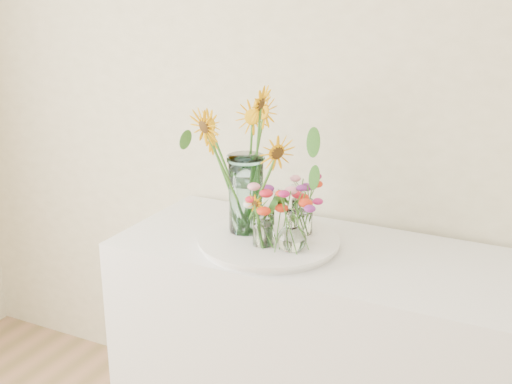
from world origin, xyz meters
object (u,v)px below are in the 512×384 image
(counter, at_px, (313,362))
(small_vase_c, at_px, (302,217))
(mason_jar, at_px, (246,194))
(small_vase_b, at_px, (292,230))
(small_vase_a, at_px, (264,229))
(tray, at_px, (269,243))

(counter, xyz_separation_m, small_vase_c, (-0.07, 0.04, 0.54))
(mason_jar, xyz_separation_m, small_vase_b, (0.21, -0.08, -0.07))
(small_vase_b, bearing_deg, small_vase_c, 99.90)
(counter, height_order, small_vase_a, small_vase_a)
(tray, distance_m, mason_jar, 0.19)
(small_vase_a, xyz_separation_m, small_vase_c, (0.07, 0.15, 0.00))
(small_vase_b, distance_m, small_vase_c, 0.15)
(small_vase_a, bearing_deg, counter, 37.70)
(tray, height_order, small_vase_c, small_vase_c)
(tray, relative_size, mason_jar, 1.65)
(mason_jar, xyz_separation_m, small_vase_c, (0.19, 0.06, -0.08))
(mason_jar, bearing_deg, small_vase_b, -21.61)
(small_vase_b, bearing_deg, small_vase_a, -176.67)
(tray, bearing_deg, small_vase_a, -82.82)
(counter, distance_m, small_vase_a, 0.57)
(tray, bearing_deg, mason_jar, 162.98)
(tray, distance_m, small_vase_b, 0.15)
(counter, height_order, small_vase_c, small_vase_c)
(counter, relative_size, small_vase_c, 10.87)
(counter, distance_m, small_vase_c, 0.55)
(mason_jar, distance_m, small_vase_b, 0.24)
(small_vase_b, relative_size, small_vase_c, 1.11)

